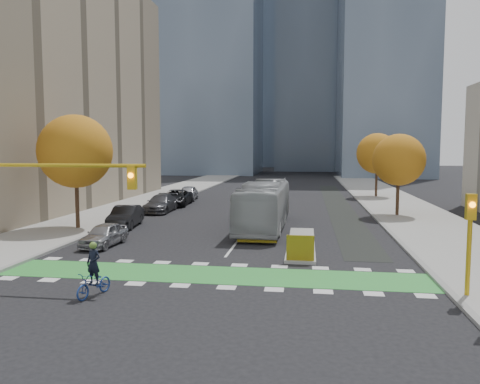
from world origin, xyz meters
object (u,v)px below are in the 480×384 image
(tree_west, at_px, (76,151))
(parked_car_b, at_px, (125,217))
(tree_east_near, at_px, (399,160))
(traffic_signal_east, at_px, (470,229))
(traffic_signal_west, at_px, (24,190))
(tree_east_far, at_px, (377,154))
(parked_car_c, at_px, (161,203))
(parked_car_e, at_px, (188,193))
(parked_car_d, at_px, (176,198))
(cyclist, at_px, (94,278))
(bus, at_px, (264,205))
(parked_car_a, at_px, (104,235))
(hazard_board, at_px, (300,248))

(tree_west, bearing_deg, parked_car_b, 26.34)
(tree_east_near, distance_m, traffic_signal_east, 22.66)
(tree_east_near, bearing_deg, parked_car_b, -157.93)
(traffic_signal_west, bearing_deg, tree_west, 108.02)
(tree_east_far, height_order, parked_car_c, tree_east_far)
(traffic_signal_east, distance_m, parked_car_e, 37.93)
(parked_car_c, height_order, parked_car_d, parked_car_d)
(tree_east_near, height_order, cyclist, tree_east_near)
(tree_east_near, distance_m, traffic_signal_west, 30.08)
(parked_car_c, bearing_deg, parked_car_b, -91.07)
(tree_east_near, xyz_separation_m, bus, (-10.76, -7.60, -3.15))
(tree_east_near, distance_m, parked_car_a, 25.17)
(traffic_signal_east, relative_size, parked_car_e, 0.86)
(cyclist, bearing_deg, bus, 88.21)
(hazard_board, relative_size, parked_car_c, 0.26)
(bus, relative_size, parked_car_c, 2.28)
(cyclist, distance_m, parked_car_d, 29.69)
(cyclist, bearing_deg, traffic_signal_east, 22.53)
(traffic_signal_west, height_order, parked_car_b, traffic_signal_west)
(tree_east_near, bearing_deg, traffic_signal_west, -131.52)
(tree_east_far, height_order, cyclist, tree_east_far)
(cyclist, height_order, parked_car_d, cyclist)
(parked_car_b, bearing_deg, parked_car_a, -85.52)
(tree_east_far, bearing_deg, tree_east_near, -91.79)
(parked_car_d, bearing_deg, tree_west, -105.07)
(tree_east_near, xyz_separation_m, traffic_signal_east, (-1.50, -22.51, -2.13))
(parked_car_d, bearing_deg, traffic_signal_west, -91.51)
(tree_east_near, height_order, parked_car_a, tree_east_near)
(traffic_signal_west, bearing_deg, parked_car_e, 91.89)
(parked_car_e, bearing_deg, traffic_signal_west, -94.21)
(tree_east_far, relative_size, parked_car_c, 1.41)
(traffic_signal_east, bearing_deg, parked_car_b, 144.34)
(parked_car_a, bearing_deg, bus, 42.95)
(traffic_signal_east, bearing_deg, parked_car_e, 120.98)
(hazard_board, height_order, bus, bus)
(bus, xyz_separation_m, parked_car_e, (-10.24, 17.57, -0.90))
(tree_west, relative_size, traffic_signal_west, 0.96)
(cyclist, height_order, parked_car_b, cyclist)
(traffic_signal_east, distance_m, parked_car_c, 29.82)
(tree_east_near, distance_m, parked_car_d, 21.96)
(bus, bearing_deg, tree_east_far, 65.50)
(parked_car_b, distance_m, parked_car_e, 18.48)
(parked_car_b, bearing_deg, cyclist, -79.03)
(tree_west, relative_size, parked_car_d, 1.42)
(parked_car_e, bearing_deg, tree_west, -104.64)
(tree_west, height_order, parked_car_e, tree_west)
(traffic_signal_west, distance_m, parked_car_e, 32.66)
(tree_west, height_order, parked_car_b, tree_west)
(tree_west, xyz_separation_m, traffic_signal_west, (4.07, -12.51, -1.58))
(tree_east_far, xyz_separation_m, traffic_signal_west, (-20.43, -38.51, -1.21))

